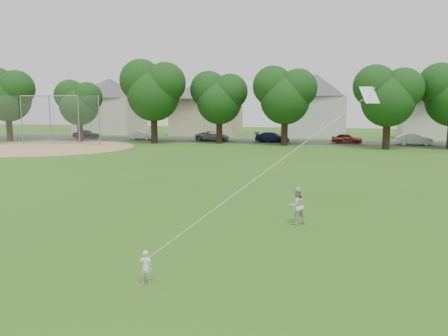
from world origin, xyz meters
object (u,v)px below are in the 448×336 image
(older_boy, at_px, (297,206))
(baseball_backstop, at_px, (48,120))
(kite, at_px, (285,157))
(toddler, at_px, (146,267))

(older_boy, bearing_deg, baseball_backstop, -78.07)
(older_boy, xyz_separation_m, kite, (-0.23, -1.73, 1.95))
(kite, bearing_deg, toddler, -120.40)
(toddler, xyz_separation_m, older_boy, (2.93, 6.33, 0.26))
(toddler, relative_size, baseball_backstop, 0.07)
(older_boy, height_order, baseball_backstop, baseball_backstop)
(toddler, bearing_deg, older_boy, -129.35)
(kite, relative_size, baseball_backstop, 0.95)
(toddler, xyz_separation_m, kite, (2.70, 4.60, 2.21))
(kite, bearing_deg, baseball_backstop, 136.33)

